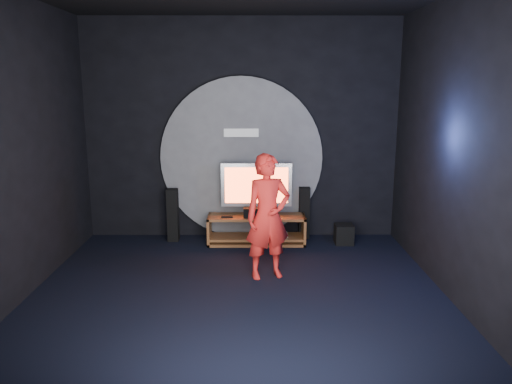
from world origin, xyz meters
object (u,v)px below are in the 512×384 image
at_px(subwoofer, 344,234).
at_px(tower_speaker_left, 173,215).
at_px(player, 268,217).
at_px(media_console, 257,231).
at_px(tv, 256,187).
at_px(tower_speaker_right, 304,213).

bearing_deg(subwoofer, tower_speaker_left, 176.23).
bearing_deg(player, subwoofer, 30.32).
distance_m(tower_speaker_left, subwoofer, 2.74).
bearing_deg(player, media_console, 77.96).
relative_size(tv, tower_speaker_right, 1.31).
xyz_separation_m(tower_speaker_left, player, (1.48, -1.55, 0.39)).
height_order(media_console, tv, tv).
relative_size(media_console, tower_speaker_left, 1.81).
bearing_deg(tv, media_console, -84.40).
relative_size(subwoofer, player, 0.19).
relative_size(tv, tower_speaker_left, 1.31).
relative_size(media_console, player, 0.94).
bearing_deg(media_console, tower_speaker_left, 173.51).
distance_m(subwoofer, player, 1.96).
distance_m(media_console, subwoofer, 1.38).
bearing_deg(subwoofer, player, -132.20).
bearing_deg(player, tower_speaker_left, 116.17).
bearing_deg(tower_speaker_left, tv, -3.67).
height_order(tower_speaker_right, player, player).
relative_size(media_console, tv, 1.39).
bearing_deg(tv, tower_speaker_left, 176.33).
xyz_separation_m(tv, subwoofer, (1.38, -0.09, -0.74)).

